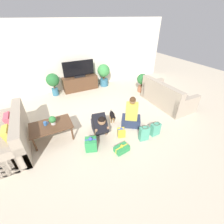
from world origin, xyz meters
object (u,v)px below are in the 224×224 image
at_px(coffee_table, 51,126).
at_px(person_kneeling, 99,125).
at_px(mug, 45,123).
at_px(potted_plant_corner_right, 142,81).
at_px(tabletop_plant, 52,120).
at_px(gift_box_a, 122,149).
at_px(gift_box_b, 121,132).
at_px(tv_console, 80,83).
at_px(person_sitting, 131,116).
at_px(sofa_left, 8,138).
at_px(gift_bag_b, 144,133).
at_px(sofa_right, 166,96).
at_px(potted_plant_back_left, 53,81).
at_px(gift_box_c, 91,144).
at_px(dog, 112,116).
at_px(potted_plant_back_right, 104,73).
at_px(gift_bag_a, 155,129).
at_px(tv, 79,70).

xyz_separation_m(coffee_table, person_kneeling, (1.11, -0.42, -0.05)).
distance_m(coffee_table, person_kneeling, 1.18).
bearing_deg(mug, person_kneeling, -21.49).
xyz_separation_m(potted_plant_corner_right, person_kneeling, (-2.57, -1.69, -0.12)).
bearing_deg(tabletop_plant, gift_box_a, -42.72).
bearing_deg(gift_box_b, tv_console, 91.22).
bearing_deg(person_sitting, sofa_left, 23.91).
bearing_deg(coffee_table, person_kneeling, -20.70).
xyz_separation_m(potted_plant_corner_right, gift_bag_b, (-1.64, -2.36, -0.26)).
xyz_separation_m(coffee_table, mug, (-0.11, 0.06, 0.09)).
distance_m(tv_console, gift_bag_b, 3.70).
distance_m(person_kneeling, gift_bag_b, 1.15).
relative_size(sofa_right, potted_plant_back_left, 2.04).
relative_size(sofa_right, gift_box_b, 6.35).
bearing_deg(gift_bag_b, gift_box_b, 140.11).
relative_size(coffee_table, tv_console, 0.71).
bearing_deg(gift_box_b, gift_box_c, -175.20).
relative_size(person_kneeling, gift_box_c, 2.24).
bearing_deg(gift_box_c, sofa_left, 151.06).
xyz_separation_m(dog, gift_box_b, (-0.08, -0.67, -0.10)).
height_order(tv_console, person_kneeling, person_kneeling).
height_order(potted_plant_back_left, mug, potted_plant_back_left).
xyz_separation_m(sofa_left, coffee_table, (0.95, -0.15, 0.09)).
distance_m(coffee_table, mug, 0.15).
bearing_deg(potted_plant_back_right, dog, -109.28).
height_order(sofa_right, gift_bag_b, sofa_right).
relative_size(potted_plant_back_left, gift_box_b, 3.12).
relative_size(potted_plant_back_right, gift_box_c, 2.61).
height_order(potted_plant_back_left, gift_box_a, potted_plant_back_left).
relative_size(sofa_left, tabletop_plant, 7.91).
distance_m(potted_plant_corner_right, gift_bag_b, 2.88).
height_order(potted_plant_corner_right, tabletop_plant, potted_plant_corner_right).
relative_size(sofa_left, potted_plant_back_left, 2.04).
distance_m(gift_box_a, mug, 1.94).
height_order(sofa_left, tabletop_plant, sofa_left).
bearing_deg(coffee_table, gift_bag_a, -23.71).
bearing_deg(gift_box_b, sofa_left, 161.33).
xyz_separation_m(potted_plant_back_right, gift_box_c, (-1.83, -3.32, -0.42)).
relative_size(person_sitting, dog, 1.94).
bearing_deg(gift_box_c, person_kneeling, 44.41).
bearing_deg(tv_console, sofa_left, -135.32).
bearing_deg(gift_bag_b, potted_plant_back_left, 113.34).
bearing_deg(tv, gift_bag_b, -82.04).
distance_m(sofa_left, potted_plant_corner_right, 4.76).
relative_size(dog, gift_box_c, 1.33).
bearing_deg(person_sitting, dog, -9.60).
xyz_separation_m(sofa_right, gift_box_b, (-2.23, -0.75, -0.18)).
bearing_deg(coffee_table, tabletop_plant, 9.16).
height_order(gift_box_c, gift_bag_a, gift_bag_a).
distance_m(person_kneeling, gift_box_b, 0.61).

